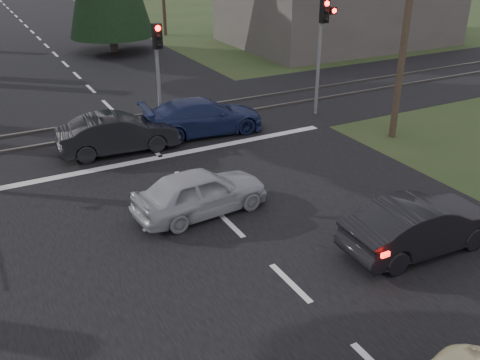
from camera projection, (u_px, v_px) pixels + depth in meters
ground at (290, 283)px, 11.97m from camera, size 120.00×120.00×0.00m
road at (144, 141)px, 19.93m from camera, size 14.00×100.00×0.01m
rail_corridor at (128, 125)px, 21.53m from camera, size 120.00×8.00×0.01m
stop_line at (161, 157)px, 18.49m from camera, size 13.00×0.35×0.00m
rail_near at (134, 130)px, 20.87m from camera, size 120.00×0.12×0.10m
rail_far at (122, 118)px, 22.14m from camera, size 120.00×0.12×0.10m
traffic_signal_right at (323, 35)px, 21.31m from camera, size 0.68×0.48×4.70m
traffic_signal_center at (158, 59)px, 19.70m from camera, size 0.32×0.48×4.10m
utility_pole_near at (409, 7)px, 18.34m from camera, size 1.80×0.26×9.00m
building_right at (337, 12)px, 36.31m from camera, size 14.00×10.00×4.00m
dark_hatchback at (421, 226)px, 12.95m from camera, size 4.12×1.57×1.34m
silver_car at (201, 192)px, 14.65m from camera, size 3.90×1.83×1.29m
blue_sedan at (203, 116)px, 20.38m from camera, size 4.83×2.34×1.35m
dark_car_far at (118, 133)px, 18.69m from camera, size 4.23×1.69×1.37m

